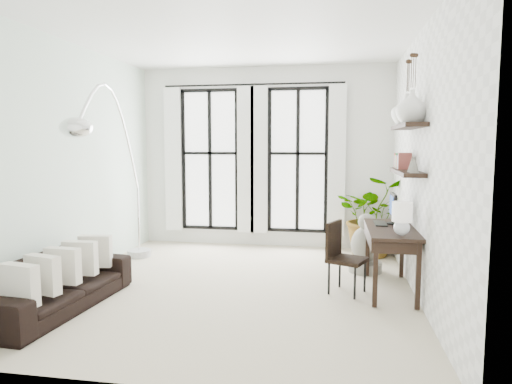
% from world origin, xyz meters
% --- Properties ---
extents(floor, '(5.00, 5.00, 0.00)m').
position_xyz_m(floor, '(0.00, 0.00, 0.00)').
color(floor, beige).
rests_on(floor, ground).
extents(ceiling, '(5.00, 5.00, 0.00)m').
position_xyz_m(ceiling, '(0.00, 0.00, 3.20)').
color(ceiling, white).
rests_on(ceiling, wall_back).
extents(wall_left, '(0.00, 5.00, 5.00)m').
position_xyz_m(wall_left, '(-2.25, 0.00, 1.60)').
color(wall_left, silver).
rests_on(wall_left, floor).
extents(wall_right, '(0.00, 5.00, 5.00)m').
position_xyz_m(wall_right, '(2.25, 0.00, 1.60)').
color(wall_right, white).
rests_on(wall_right, floor).
extents(wall_back, '(4.50, 0.00, 4.50)m').
position_xyz_m(wall_back, '(0.00, 2.50, 1.60)').
color(wall_back, white).
rests_on(wall_back, floor).
extents(windows, '(3.26, 0.13, 2.65)m').
position_xyz_m(windows, '(-0.20, 2.43, 1.56)').
color(windows, white).
rests_on(windows, wall_back).
extents(wall_shelves, '(0.25, 1.30, 0.60)m').
position_xyz_m(wall_shelves, '(2.11, 0.20, 1.73)').
color(wall_shelves, black).
rests_on(wall_shelves, wall_right).
extents(sofa, '(0.91, 2.04, 0.58)m').
position_xyz_m(sofa, '(-1.80, -1.12, 0.29)').
color(sofa, black).
rests_on(sofa, floor).
extents(throw_pillows, '(0.40, 1.52, 0.40)m').
position_xyz_m(throw_pillows, '(-1.70, -1.12, 0.50)').
color(throw_pillows, beige).
rests_on(throw_pillows, sofa).
extents(plant, '(1.21, 1.05, 1.33)m').
position_xyz_m(plant, '(1.90, 2.02, 0.66)').
color(plant, '#2D7228').
rests_on(plant, floor).
extents(desk, '(0.58, 1.36, 1.20)m').
position_xyz_m(desk, '(1.94, 0.11, 0.75)').
color(desk, black).
rests_on(desk, floor).
extents(desk_chair, '(0.55, 0.55, 0.88)m').
position_xyz_m(desk_chair, '(1.35, 0.03, 0.50)').
color(desk_chair, black).
rests_on(desk_chair, floor).
extents(arc_lamp, '(0.77, 2.74, 2.61)m').
position_xyz_m(arc_lamp, '(-1.70, 0.11, 2.04)').
color(arc_lamp, silver).
rests_on(arc_lamp, floor).
extents(buddha, '(0.47, 0.47, 0.85)m').
position_xyz_m(buddha, '(1.71, 1.01, 0.36)').
color(buddha, gray).
rests_on(buddha, floor).
extents(vase_a, '(0.37, 0.37, 0.38)m').
position_xyz_m(vase_a, '(2.11, -0.09, 2.27)').
color(vase_a, white).
rests_on(vase_a, shelf_upper).
extents(vase_b, '(0.37, 0.37, 0.38)m').
position_xyz_m(vase_b, '(2.11, 0.31, 2.27)').
color(vase_b, white).
rests_on(vase_b, shelf_upper).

